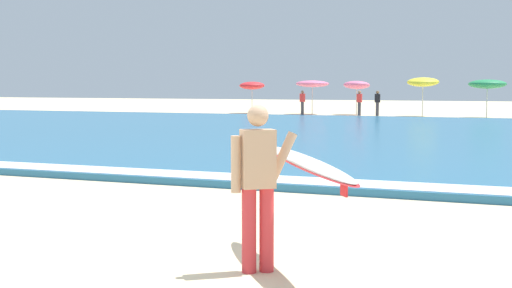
{
  "coord_description": "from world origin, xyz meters",
  "views": [
    {
      "loc": [
        4.04,
        -6.35,
        1.93
      ],
      "look_at": [
        0.51,
        2.66,
        1.1
      ],
      "focal_mm": 48.24,
      "sensor_mm": 36.0,
      "label": 1
    }
  ],
  "objects_px": {
    "beachgoer_near_row_mid": "(359,102)",
    "beach_umbrella_1": "(312,84)",
    "beach_umbrella_0": "(252,86)",
    "beachgoer_near_row_left": "(377,102)",
    "beach_umbrella_4": "(487,84)",
    "surfer_with_board": "(283,172)",
    "beach_umbrella_2": "(357,85)",
    "beachgoer_near_row_right": "(302,102)",
    "beach_umbrella_3": "(423,82)"
  },
  "relations": [
    {
      "from": "beach_umbrella_2",
      "to": "beachgoer_near_row_right",
      "type": "height_order",
      "value": "beach_umbrella_2"
    },
    {
      "from": "beachgoer_near_row_left",
      "to": "beach_umbrella_3",
      "type": "bearing_deg",
      "value": 4.96
    },
    {
      "from": "beach_umbrella_0",
      "to": "beach_umbrella_1",
      "type": "height_order",
      "value": "beach_umbrella_1"
    },
    {
      "from": "beach_umbrella_0",
      "to": "beachgoer_near_row_right",
      "type": "xyz_separation_m",
      "value": [
        3.95,
        -1.06,
        -1.05
      ]
    },
    {
      "from": "beach_umbrella_0",
      "to": "beach_umbrella_4",
      "type": "height_order",
      "value": "beach_umbrella_4"
    },
    {
      "from": "surfer_with_board",
      "to": "beach_umbrella_3",
      "type": "bearing_deg",
      "value": 95.61
    },
    {
      "from": "beach_umbrella_3",
      "to": "beach_umbrella_4",
      "type": "distance_m",
      "value": 3.83
    },
    {
      "from": "beach_umbrella_1",
      "to": "beachgoer_near_row_left",
      "type": "bearing_deg",
      "value": -10.35
    },
    {
      "from": "beach_umbrella_0",
      "to": "beachgoer_near_row_left",
      "type": "height_order",
      "value": "beach_umbrella_0"
    },
    {
      "from": "beach_umbrella_1",
      "to": "beach_umbrella_2",
      "type": "distance_m",
      "value": 2.92
    },
    {
      "from": "beach_umbrella_2",
      "to": "beachgoer_near_row_right",
      "type": "bearing_deg",
      "value": -155.64
    },
    {
      "from": "surfer_with_board",
      "to": "beach_umbrella_2",
      "type": "relative_size",
      "value": 1.11
    },
    {
      "from": "beach_umbrella_1",
      "to": "beachgoer_near_row_left",
      "type": "xyz_separation_m",
      "value": [
        4.51,
        -0.82,
        -1.17
      ]
    },
    {
      "from": "surfer_with_board",
      "to": "beach_umbrella_4",
      "type": "relative_size",
      "value": 1.1
    },
    {
      "from": "beach_umbrella_0",
      "to": "beachgoer_near_row_right",
      "type": "height_order",
      "value": "beach_umbrella_0"
    },
    {
      "from": "beach_umbrella_0",
      "to": "beach_umbrella_3",
      "type": "xyz_separation_m",
      "value": [
        11.54,
        -0.55,
        0.22
      ]
    },
    {
      "from": "beach_umbrella_1",
      "to": "beach_umbrella_2",
      "type": "bearing_deg",
      "value": 7.16
    },
    {
      "from": "surfer_with_board",
      "to": "beach_umbrella_2",
      "type": "xyz_separation_m",
      "value": [
        -7.96,
        37.51,
        0.89
      ]
    },
    {
      "from": "beach_umbrella_1",
      "to": "beachgoer_near_row_mid",
      "type": "height_order",
      "value": "beach_umbrella_1"
    },
    {
      "from": "surfer_with_board",
      "to": "beach_umbrella_0",
      "type": "xyz_separation_m",
      "value": [
        -15.14,
        37.12,
        0.85
      ]
    },
    {
      "from": "beach_umbrella_2",
      "to": "beachgoer_near_row_mid",
      "type": "bearing_deg",
      "value": -68.08
    },
    {
      "from": "beach_umbrella_2",
      "to": "beachgoer_near_row_mid",
      "type": "distance_m",
      "value": 1.62
    },
    {
      "from": "beach_umbrella_0",
      "to": "beach_umbrella_1",
      "type": "relative_size",
      "value": 0.96
    },
    {
      "from": "beach_umbrella_2",
      "to": "beachgoer_near_row_mid",
      "type": "xyz_separation_m",
      "value": [
        0.45,
        -1.12,
        -1.09
      ]
    },
    {
      "from": "beachgoer_near_row_mid",
      "to": "beach_umbrella_1",
      "type": "bearing_deg",
      "value": 167.3
    },
    {
      "from": "surfer_with_board",
      "to": "beach_umbrella_3",
      "type": "xyz_separation_m",
      "value": [
        -3.59,
        36.57,
        1.08
      ]
    },
    {
      "from": "beach_umbrella_1",
      "to": "beachgoer_near_row_left",
      "type": "height_order",
      "value": "beach_umbrella_1"
    },
    {
      "from": "beachgoer_near_row_mid",
      "to": "beachgoer_near_row_right",
      "type": "xyz_separation_m",
      "value": [
        -3.68,
        -0.35,
        0.0
      ]
    },
    {
      "from": "beach_umbrella_2",
      "to": "beachgoer_near_row_left",
      "type": "xyz_separation_m",
      "value": [
        1.61,
        -1.19,
        -1.09
      ]
    },
    {
      "from": "beach_umbrella_0",
      "to": "beach_umbrella_2",
      "type": "height_order",
      "value": "beach_umbrella_2"
    },
    {
      "from": "beachgoer_near_row_left",
      "to": "beach_umbrella_4",
      "type": "bearing_deg",
      "value": -2.49
    },
    {
      "from": "beach_umbrella_4",
      "to": "beachgoer_near_row_mid",
      "type": "xyz_separation_m",
      "value": [
        -7.7,
        0.35,
        -1.14
      ]
    },
    {
      "from": "beach_umbrella_2",
      "to": "beach_umbrella_4",
      "type": "height_order",
      "value": "beach_umbrella_4"
    },
    {
      "from": "beach_umbrella_3",
      "to": "beachgoer_near_row_mid",
      "type": "height_order",
      "value": "beach_umbrella_3"
    },
    {
      "from": "beach_umbrella_3",
      "to": "beachgoer_near_row_left",
      "type": "distance_m",
      "value": 3.04
    },
    {
      "from": "beachgoer_near_row_left",
      "to": "beachgoer_near_row_right",
      "type": "height_order",
      "value": "same"
    },
    {
      "from": "beach_umbrella_1",
      "to": "surfer_with_board",
      "type": "bearing_deg",
      "value": -73.71
    },
    {
      "from": "beach_umbrella_0",
      "to": "beachgoer_near_row_left",
      "type": "distance_m",
      "value": 8.89
    },
    {
      "from": "beach_umbrella_0",
      "to": "beachgoer_near_row_mid",
      "type": "xyz_separation_m",
      "value": [
        7.63,
        -0.72,
        -1.05
      ]
    },
    {
      "from": "surfer_with_board",
      "to": "beachgoer_near_row_mid",
      "type": "xyz_separation_m",
      "value": [
        -7.51,
        36.4,
        -0.19
      ]
    },
    {
      "from": "beach_umbrella_3",
      "to": "surfer_with_board",
      "type": "bearing_deg",
      "value": -84.39
    },
    {
      "from": "beach_umbrella_1",
      "to": "beach_umbrella_3",
      "type": "bearing_deg",
      "value": -4.6
    },
    {
      "from": "beach_umbrella_0",
      "to": "beachgoer_near_row_right",
      "type": "bearing_deg",
      "value": -15.08
    },
    {
      "from": "surfer_with_board",
      "to": "beach_umbrella_1",
      "type": "height_order",
      "value": "beach_umbrella_1"
    },
    {
      "from": "beach_umbrella_0",
      "to": "beachgoer_near_row_left",
      "type": "relative_size",
      "value": 1.37
    },
    {
      "from": "beach_umbrella_1",
      "to": "beachgoer_near_row_mid",
      "type": "relative_size",
      "value": 1.43
    },
    {
      "from": "surfer_with_board",
      "to": "beach_umbrella_4",
      "type": "bearing_deg",
      "value": 89.69
    },
    {
      "from": "beachgoer_near_row_right",
      "to": "beachgoer_near_row_mid",
      "type": "bearing_deg",
      "value": 5.36
    },
    {
      "from": "surfer_with_board",
      "to": "beach_umbrella_1",
      "type": "relative_size",
      "value": 1.11
    },
    {
      "from": "beach_umbrella_1",
      "to": "beachgoer_near_row_left",
      "type": "distance_m",
      "value": 4.73
    }
  ]
}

